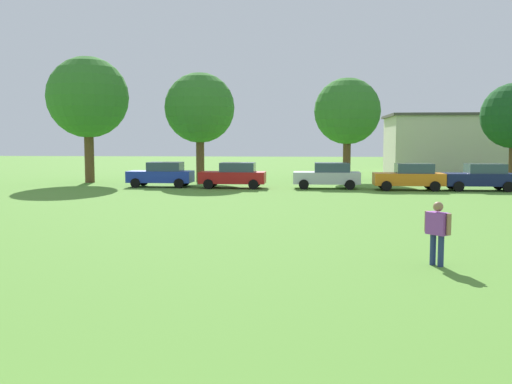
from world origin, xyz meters
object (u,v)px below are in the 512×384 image
(parked_car_silver_2, at_px, (328,175))
(tree_far_left, at_px, (88,98))
(parked_car_navy_4, at_px, (481,177))
(parked_car_red_1, at_px, (234,175))
(parked_car_orange_3, at_px, (410,177))
(adult_bystander, at_px, (438,228))
(parked_car_blue_0, at_px, (162,174))
(tree_center_left, at_px, (347,112))
(tree_left, at_px, (200,108))

(parked_car_silver_2, distance_m, tree_far_left, 18.71)
(parked_car_silver_2, height_order, parked_car_navy_4, same)
(parked_car_red_1, bearing_deg, parked_car_orange_3, 177.43)
(parked_car_navy_4, distance_m, tree_far_left, 27.86)
(parked_car_silver_2, bearing_deg, adult_bystander, 94.87)
(adult_bystander, distance_m, parked_car_red_1, 23.88)
(parked_car_orange_3, height_order, tree_far_left, tree_far_left)
(parked_car_orange_3, bearing_deg, parked_car_silver_2, -8.93)
(adult_bystander, bearing_deg, parked_car_blue_0, 169.00)
(parked_car_orange_3, bearing_deg, tree_far_left, -11.26)
(parked_car_orange_3, relative_size, tree_center_left, 0.54)
(parked_car_blue_0, bearing_deg, adult_bystander, 119.58)
(parked_car_navy_4, bearing_deg, tree_left, -17.91)
(parked_car_red_1, height_order, parked_car_silver_2, same)
(parked_car_red_1, distance_m, parked_car_silver_2, 6.14)
(parked_car_orange_3, relative_size, tree_left, 0.52)
(tree_left, bearing_deg, parked_car_orange_3, -23.03)
(adult_bystander, height_order, tree_left, tree_left)
(parked_car_orange_3, height_order, tree_center_left, tree_center_left)
(parked_car_navy_4, relative_size, tree_left, 0.52)
(parked_car_blue_0, height_order, parked_car_red_1, same)
(adult_bystander, height_order, parked_car_silver_2, parked_car_silver_2)
(adult_bystander, distance_m, tree_center_left, 30.12)
(parked_car_blue_0, xyz_separation_m, parked_car_red_1, (4.97, -0.50, 0.00))
(adult_bystander, relative_size, parked_car_red_1, 0.37)
(parked_car_navy_4, bearing_deg, tree_center_left, -44.91)
(parked_car_navy_4, bearing_deg, parked_car_orange_3, 1.03)
(parked_car_red_1, relative_size, parked_car_orange_3, 1.00)
(parked_car_orange_3, bearing_deg, parked_car_blue_0, -3.53)
(adult_bystander, xyz_separation_m, parked_car_blue_0, (-13.04, 22.97, -0.09))
(parked_car_red_1, height_order, tree_center_left, tree_center_left)
(parked_car_red_1, relative_size, parked_car_navy_4, 1.00)
(parked_car_blue_0, distance_m, parked_car_orange_3, 16.23)
(tree_far_left, distance_m, tree_left, 8.25)
(parked_car_silver_2, bearing_deg, parked_car_navy_4, 175.63)
(parked_car_blue_0, bearing_deg, tree_far_left, -28.61)
(tree_far_left, bearing_deg, parked_car_red_1, -19.34)
(tree_far_left, relative_size, tree_center_left, 1.17)
(parked_car_navy_4, height_order, tree_center_left, tree_center_left)
(parked_car_orange_3, bearing_deg, adult_bystander, 81.83)
(tree_far_left, bearing_deg, parked_car_orange_3, -11.26)
(tree_center_left, bearing_deg, adult_bystander, -89.49)
(parked_car_red_1, height_order, tree_left, tree_left)
(parked_car_silver_2, relative_size, tree_far_left, 0.46)
(parked_car_orange_3, xyz_separation_m, tree_far_left, (-22.62, 4.50, 5.42))
(tree_far_left, bearing_deg, parked_car_blue_0, -28.61)
(parked_car_red_1, relative_size, parked_car_silver_2, 1.00)
(parked_car_blue_0, relative_size, tree_center_left, 0.54)
(parked_car_red_1, bearing_deg, adult_bystander, 109.76)
(parked_car_blue_0, xyz_separation_m, parked_car_navy_4, (20.55, -0.92, 0.00))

